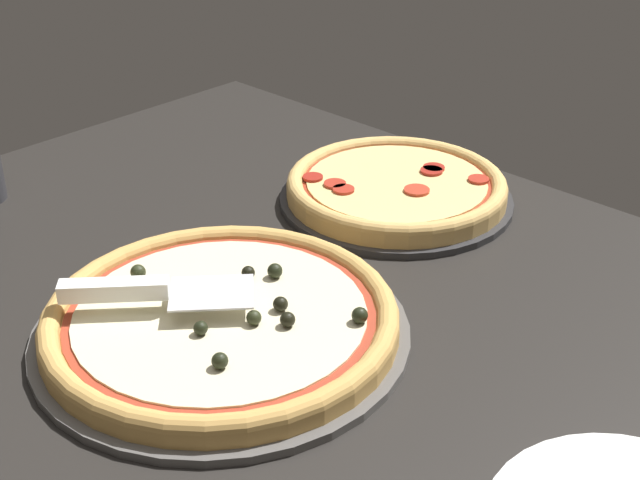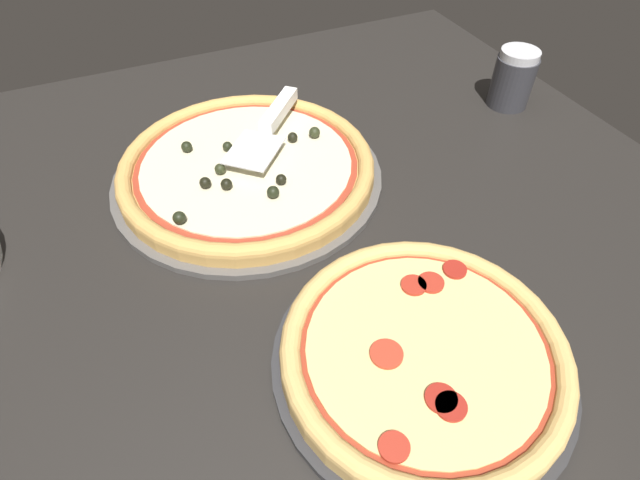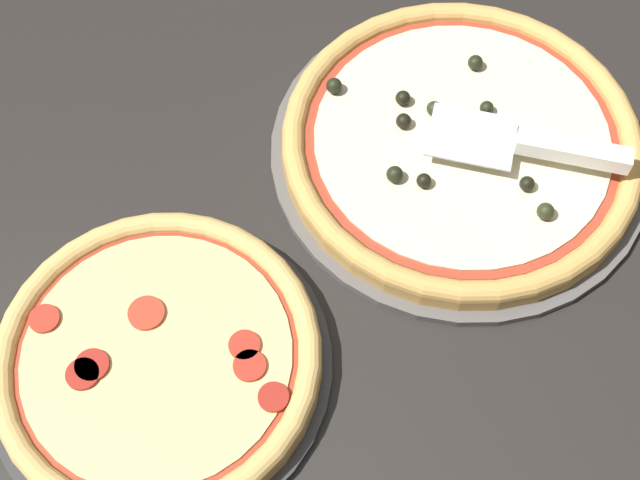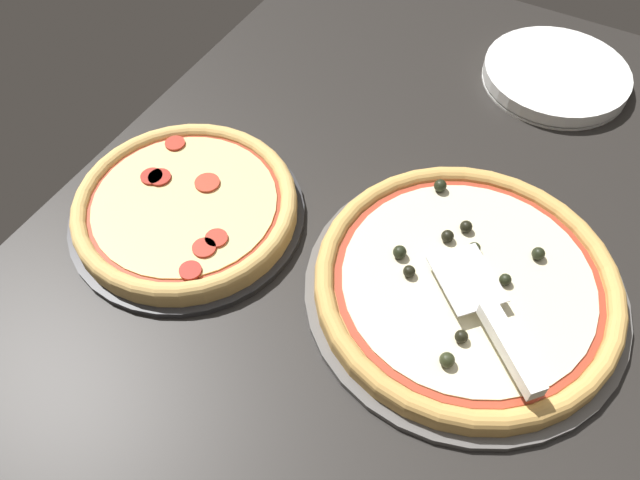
{
  "view_description": "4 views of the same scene",
  "coord_description": "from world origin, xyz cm",
  "px_view_note": "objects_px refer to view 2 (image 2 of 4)",
  "views": [
    {
      "loc": [
        61.64,
        -58.42,
        57.16
      ],
      "look_at": [
        -5.95,
        12.65,
        3.0
      ],
      "focal_mm": 50.0,
      "sensor_mm": 36.0,
      "label": 1
    },
    {
      "loc": [
        12.57,
        53.98,
        49.82
      ],
      "look_at": [
        -5.95,
        12.65,
        3.0
      ],
      "focal_mm": 28.0,
      "sensor_mm": 36.0,
      "label": 2
    },
    {
      "loc": [
        -44.43,
        33.82,
        81.92
      ],
      "look_at": [
        -5.95,
        12.65,
        3.0
      ],
      "focal_mm": 50.0,
      "sensor_mm": 36.0,
      "label": 3
    },
    {
      "loc": [
        -49.66,
        -11.63,
        69.41
      ],
      "look_at": [
        -5.95,
        12.65,
        3.0
      ],
      "focal_mm": 35.0,
      "sensor_mm": 36.0,
      "label": 4
    }
  ],
  "objects_px": {
    "pizza_back": "(424,351)",
    "pizza_front": "(247,166)",
    "serving_spatula": "(274,118)",
    "parmesan_shaker": "(513,79)"
  },
  "relations": [
    {
      "from": "parmesan_shaker",
      "to": "pizza_back",
      "type": "bearing_deg",
      "value": 42.51
    },
    {
      "from": "parmesan_shaker",
      "to": "serving_spatula",
      "type": "bearing_deg",
      "value": -5.76
    },
    {
      "from": "pizza_front",
      "to": "parmesan_shaker",
      "type": "distance_m",
      "value": 0.52
    },
    {
      "from": "pizza_front",
      "to": "pizza_back",
      "type": "distance_m",
      "value": 0.4
    },
    {
      "from": "serving_spatula",
      "to": "parmesan_shaker",
      "type": "relative_size",
      "value": 1.78
    },
    {
      "from": "pizza_front",
      "to": "parmesan_shaker",
      "type": "xyz_separation_m",
      "value": [
        -0.51,
        -0.01,
        0.03
      ]
    },
    {
      "from": "pizza_back",
      "to": "parmesan_shaker",
      "type": "bearing_deg",
      "value": -137.49
    },
    {
      "from": "pizza_front",
      "to": "pizza_back",
      "type": "height_order",
      "value": "pizza_front"
    },
    {
      "from": "pizza_back",
      "to": "parmesan_shaker",
      "type": "xyz_separation_m",
      "value": [
        -0.44,
        -0.41,
        0.03
      ]
    },
    {
      "from": "pizza_back",
      "to": "pizza_front",
      "type": "bearing_deg",
      "value": -79.6
    }
  ]
}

